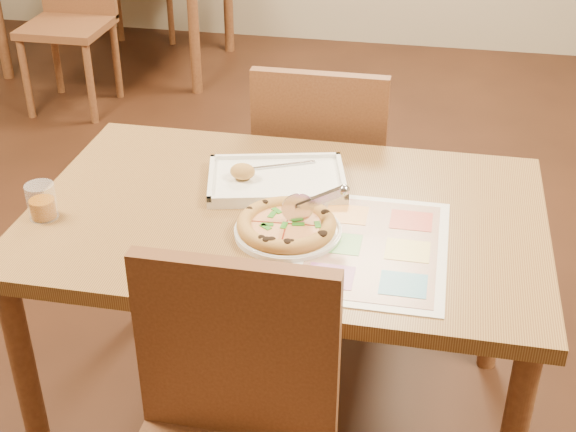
% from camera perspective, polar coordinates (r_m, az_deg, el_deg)
% --- Properties ---
extents(dining_table, '(1.30, 0.85, 0.72)m').
position_cam_1_polar(dining_table, '(2.08, -0.14, -1.65)').
color(dining_table, olive).
rests_on(dining_table, ground).
extents(chair_near, '(0.42, 0.42, 0.47)m').
position_cam_1_polar(chair_near, '(1.66, -4.35, -14.64)').
color(chair_near, brown).
rests_on(chair_near, ground).
extents(chair_far, '(0.42, 0.42, 0.47)m').
position_cam_1_polar(chair_far, '(2.63, 2.45, 4.00)').
color(chair_far, brown).
rests_on(chair_far, ground).
extents(bg_chair_near, '(0.42, 0.42, 0.47)m').
position_cam_1_polar(bg_chair_near, '(4.53, -15.16, 14.62)').
color(bg_chair_near, brown).
rests_on(bg_chair_near, ground).
extents(plate, '(0.32, 0.32, 0.01)m').
position_cam_1_polar(plate, '(1.94, 0.00, -1.09)').
color(plate, white).
rests_on(plate, dining_table).
extents(pizza, '(0.24, 0.24, 0.04)m').
position_cam_1_polar(pizza, '(1.92, -0.11, -0.64)').
color(pizza, gold).
rests_on(pizza, plate).
extents(pizza_cutter, '(0.15, 0.06, 0.09)m').
position_cam_1_polar(pizza_cutter, '(1.91, 1.81, 1.01)').
color(pizza_cutter, silver).
rests_on(pizza_cutter, pizza).
extents(appetizer_tray, '(0.41, 0.33, 0.06)m').
position_cam_1_polar(appetizer_tray, '(2.15, -1.00, 2.53)').
color(appetizer_tray, white).
rests_on(appetizer_tray, dining_table).
extents(glass_tumbler, '(0.07, 0.07, 0.09)m').
position_cam_1_polar(glass_tumbler, '(2.08, -17.10, 0.88)').
color(glass_tumbler, '#904C0B').
rests_on(glass_tumbler, dining_table).
extents(menu, '(0.35, 0.48, 0.00)m').
position_cam_1_polar(menu, '(1.89, 6.07, -2.24)').
color(menu, silver).
rests_on(menu, dining_table).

